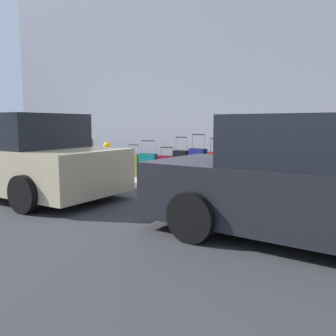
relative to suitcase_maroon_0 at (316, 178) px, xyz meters
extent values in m
plane|color=#333335|center=(3.60, 0.79, -0.43)|extent=(40.00, 40.00, 0.00)
cube|color=#9E9B93|center=(3.60, -1.71, -0.36)|extent=(18.00, 5.00, 0.14)
cube|color=maroon|center=(0.00, 0.00, 0.00)|extent=(0.51, 0.25, 0.58)
cube|color=black|center=(0.00, 0.00, 0.00)|extent=(0.51, 0.06, 0.60)
cylinder|color=gray|center=(-0.22, 0.01, 0.40)|extent=(0.02, 0.02, 0.22)
cylinder|color=gray|center=(0.22, -0.01, 0.40)|extent=(0.02, 0.02, 0.22)
cylinder|color=black|center=(0.00, 0.00, 0.51)|extent=(0.44, 0.04, 0.02)
cylinder|color=black|center=(-0.22, 0.01, -0.27)|extent=(0.04, 0.02, 0.04)
cylinder|color=black|center=(0.22, -0.01, -0.27)|extent=(0.04, 0.02, 0.04)
cube|color=#0F606B|center=(0.55, -0.01, 0.06)|extent=(0.48, 0.24, 0.72)
cube|color=black|center=(0.55, -0.01, 0.06)|extent=(0.48, 0.06, 0.73)
cylinder|color=gray|center=(0.35, 0.00, 0.44)|extent=(0.02, 0.02, 0.04)
cylinder|color=gray|center=(0.75, -0.02, 0.44)|extent=(0.02, 0.02, 0.04)
cylinder|color=black|center=(0.55, -0.01, 0.46)|extent=(0.41, 0.04, 0.02)
cylinder|color=black|center=(0.34, 0.00, -0.27)|extent=(0.04, 0.02, 0.04)
cylinder|color=black|center=(0.76, -0.02, -0.27)|extent=(0.04, 0.02, 0.04)
cube|color=#59601E|center=(1.06, 0.06, 0.04)|extent=(0.42, 0.22, 0.67)
cube|color=black|center=(1.06, 0.06, 0.04)|extent=(0.41, 0.07, 0.68)
cylinder|color=gray|center=(0.88, 0.07, 0.46)|extent=(0.02, 0.02, 0.18)
cylinder|color=gray|center=(1.23, 0.04, 0.46)|extent=(0.02, 0.02, 0.18)
cylinder|color=black|center=(1.06, 0.06, 0.56)|extent=(0.34, 0.05, 0.02)
cylinder|color=black|center=(0.88, 0.07, -0.27)|extent=(0.05, 0.02, 0.04)
cylinder|color=black|center=(1.23, 0.04, -0.27)|extent=(0.05, 0.02, 0.04)
cube|color=#9EA0A8|center=(1.55, 0.09, 0.01)|extent=(0.45, 0.19, 0.61)
cube|color=black|center=(1.55, 0.09, 0.01)|extent=(0.46, 0.04, 0.62)
cylinder|color=gray|center=(1.36, 0.09, 0.33)|extent=(0.02, 0.02, 0.04)
cylinder|color=gray|center=(1.75, 0.09, 0.33)|extent=(0.02, 0.02, 0.04)
cylinder|color=black|center=(1.55, 0.09, 0.35)|extent=(0.39, 0.03, 0.02)
cylinder|color=black|center=(1.35, 0.09, -0.27)|extent=(0.04, 0.02, 0.04)
cylinder|color=black|center=(1.75, 0.09, -0.27)|extent=(0.04, 0.02, 0.04)
cube|color=red|center=(2.04, 0.02, 0.06)|extent=(0.39, 0.22, 0.70)
cube|color=black|center=(2.04, 0.02, 0.06)|extent=(0.39, 0.05, 0.72)
cylinder|color=gray|center=(1.87, 0.01, 0.56)|extent=(0.02, 0.02, 0.30)
cylinder|color=gray|center=(2.20, 0.02, 0.56)|extent=(0.02, 0.02, 0.30)
cylinder|color=black|center=(2.04, 0.02, 0.71)|extent=(0.33, 0.04, 0.02)
cylinder|color=black|center=(1.87, 0.01, -0.27)|extent=(0.04, 0.02, 0.04)
cylinder|color=black|center=(2.21, 0.02, -0.27)|extent=(0.04, 0.02, 0.04)
cube|color=navy|center=(2.49, 0.08, 0.09)|extent=(0.39, 0.24, 0.77)
cube|color=black|center=(2.49, 0.08, 0.09)|extent=(0.38, 0.06, 0.79)
cylinder|color=gray|center=(2.33, 0.09, 0.63)|extent=(0.02, 0.02, 0.32)
cylinder|color=gray|center=(2.64, 0.07, 0.63)|extent=(0.02, 0.02, 0.32)
cylinder|color=black|center=(2.49, 0.08, 0.79)|extent=(0.31, 0.04, 0.02)
cylinder|color=black|center=(2.32, 0.09, -0.27)|extent=(0.05, 0.02, 0.04)
cylinder|color=black|center=(2.65, 0.07, -0.27)|extent=(0.05, 0.02, 0.04)
cube|color=black|center=(2.92, 0.08, 0.06)|extent=(0.36, 0.20, 0.71)
cube|color=black|center=(2.92, 0.08, 0.06)|extent=(0.36, 0.05, 0.73)
cylinder|color=gray|center=(2.77, 0.09, 0.57)|extent=(0.02, 0.02, 0.31)
cylinder|color=gray|center=(3.06, 0.07, 0.57)|extent=(0.02, 0.02, 0.31)
cylinder|color=black|center=(2.92, 0.08, 0.73)|extent=(0.30, 0.04, 0.02)
cylinder|color=black|center=(2.77, 0.09, -0.27)|extent=(0.05, 0.02, 0.04)
cylinder|color=black|center=(3.07, 0.07, -0.27)|extent=(0.05, 0.02, 0.04)
cube|color=maroon|center=(3.36, -0.01, -0.01)|extent=(0.40, 0.21, 0.56)
cube|color=black|center=(3.36, -0.01, -0.01)|extent=(0.40, 0.06, 0.57)
cylinder|color=gray|center=(3.19, -0.02, 0.37)|extent=(0.02, 0.02, 0.20)
cylinder|color=gray|center=(3.53, 0.00, 0.37)|extent=(0.02, 0.02, 0.20)
cylinder|color=black|center=(3.36, -0.01, 0.47)|extent=(0.33, 0.05, 0.02)
cylinder|color=black|center=(3.19, -0.02, -0.27)|extent=(0.05, 0.02, 0.04)
cylinder|color=black|center=(3.53, 0.00, -0.27)|extent=(0.05, 0.02, 0.04)
cube|color=#0F606B|center=(3.85, 0.07, 0.01)|extent=(0.45, 0.23, 0.60)
cube|color=black|center=(3.85, 0.07, 0.01)|extent=(0.45, 0.07, 0.61)
cylinder|color=gray|center=(3.66, 0.05, 0.46)|extent=(0.02, 0.02, 0.31)
cylinder|color=gray|center=(4.03, 0.08, 0.46)|extent=(0.02, 0.02, 0.31)
cylinder|color=black|center=(3.85, 0.07, 0.62)|extent=(0.38, 0.06, 0.02)
cylinder|color=black|center=(3.65, 0.05, -0.27)|extent=(0.05, 0.02, 0.04)
cylinder|color=black|center=(4.04, 0.08, -0.27)|extent=(0.05, 0.02, 0.04)
cube|color=#59601E|center=(4.32, 0.02, -0.01)|extent=(0.38, 0.23, 0.57)
cube|color=black|center=(4.32, 0.02, -0.01)|extent=(0.38, 0.06, 0.58)
cylinder|color=gray|center=(4.16, 0.03, 0.39)|extent=(0.02, 0.02, 0.23)
cylinder|color=gray|center=(4.47, 0.02, 0.39)|extent=(0.02, 0.02, 0.23)
cylinder|color=black|center=(4.32, 0.02, 0.51)|extent=(0.31, 0.04, 0.02)
cylinder|color=black|center=(4.16, 0.03, -0.27)|extent=(0.04, 0.02, 0.04)
cylinder|color=black|center=(4.48, 0.02, -0.27)|extent=(0.04, 0.02, 0.04)
cylinder|color=#D89E0C|center=(5.20, 0.02, 0.05)|extent=(0.20, 0.20, 0.69)
sphere|color=#D89E0C|center=(5.20, 0.02, 0.44)|extent=(0.21, 0.21, 0.21)
cylinder|color=#D89E0C|center=(5.35, 0.02, 0.08)|extent=(0.09, 0.10, 0.09)
cylinder|color=#D89E0C|center=(5.05, 0.02, 0.08)|extent=(0.09, 0.10, 0.09)
cylinder|color=brown|center=(5.66, 0.17, 0.16)|extent=(0.17, 0.17, 0.91)
cube|color=black|center=(-0.58, 2.56, 0.13)|extent=(4.79, 1.98, 0.77)
cylinder|color=black|center=(0.92, 3.34, -0.11)|extent=(0.65, 0.26, 0.64)
cylinder|color=black|center=(0.82, 1.60, -0.11)|extent=(0.65, 0.26, 0.64)
cube|color=tan|center=(5.27, 2.56, 0.15)|extent=(4.37, 1.90, 0.82)
cube|color=black|center=(5.27, 2.56, 0.89)|extent=(2.28, 1.74, 0.67)
cylinder|color=black|center=(6.62, 1.60, -0.11)|extent=(0.64, 0.23, 0.64)
cylinder|color=black|center=(3.93, 3.51, -0.11)|extent=(0.64, 0.23, 0.64)
cylinder|color=black|center=(3.92, 1.62, -0.11)|extent=(0.64, 0.23, 0.64)
camera|label=1|loc=(-1.05, 7.14, 1.03)|focal=37.74mm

